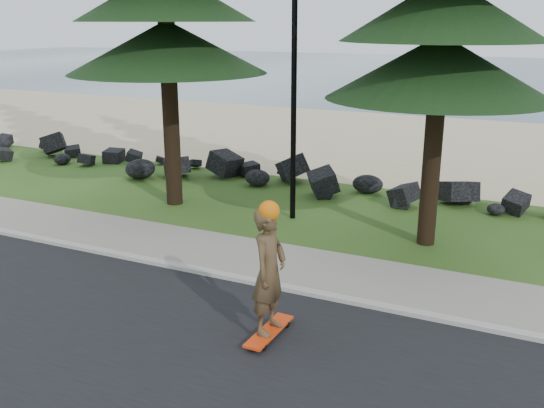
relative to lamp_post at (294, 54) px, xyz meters
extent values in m
plane|color=#2D4916|center=(0.00, -3.20, -4.13)|extent=(160.00, 160.00, 0.00)
cube|color=black|center=(0.00, -7.70, -4.12)|extent=(160.00, 7.00, 0.02)
cube|color=#AEA99C|center=(0.00, -4.10, -4.08)|extent=(160.00, 0.20, 0.10)
cube|color=gray|center=(0.00, -3.00, -4.09)|extent=(160.00, 2.00, 0.08)
cube|color=tan|center=(0.00, 11.30, -4.13)|extent=(160.00, 15.00, 0.01)
cube|color=#344E64|center=(0.00, 47.80, -4.13)|extent=(160.00, 58.00, 0.01)
cylinder|color=black|center=(0.00, 0.00, -0.13)|extent=(0.14, 0.14, 8.00)
cube|color=red|center=(2.11, -5.83, -4.02)|extent=(0.33, 1.24, 0.04)
imported|color=#4F3A24|center=(2.11, -5.83, -2.97)|extent=(0.51, 0.76, 2.05)
sphere|color=orange|center=(2.11, -5.83, -1.99)|extent=(0.33, 0.33, 0.33)
camera|label=1|loc=(5.87, -13.70, 0.78)|focal=40.00mm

